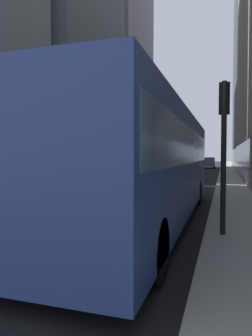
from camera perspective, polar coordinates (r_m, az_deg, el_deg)
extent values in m
plane|color=black|center=(39.88, 10.67, -0.40)|extent=(120.00, 120.00, 0.00)
cube|color=#ADA89E|center=(40.96, 2.73, -0.19)|extent=(2.40, 110.00, 0.15)
cube|color=#9E9991|center=(39.58, 18.89, -0.40)|extent=(2.40, 110.00, 0.15)
cube|color=#4C515B|center=(37.88, -11.62, 26.76)|extent=(9.19, 15.20, 35.15)
cube|color=slate|center=(32.52, -4.34, 1.83)|extent=(0.08, 13.68, 2.40)
cube|color=slate|center=(50.64, -2.34, 17.11)|extent=(9.60, 14.82, 29.57)
cube|color=slate|center=(47.55, 3.11, 2.01)|extent=(0.08, 13.34, 2.40)
cube|color=slate|center=(25.77, 20.71, 1.53)|extent=(0.08, 17.75, 2.40)
cube|color=slate|center=(49.59, 19.52, 1.89)|extent=(0.08, 21.01, 2.40)
cube|color=#33478C|center=(8.81, 3.97, 0.81)|extent=(2.55, 11.50, 2.75)
cube|color=slate|center=(8.81, 3.98, 4.02)|extent=(2.57, 11.04, 0.90)
cube|color=black|center=(14.48, 9.35, -3.06)|extent=(2.55, 0.16, 0.44)
cylinder|color=black|center=(12.61, 2.83, -4.07)|extent=(0.30, 1.00, 1.00)
cylinder|color=black|center=(12.23, 13.10, -4.33)|extent=(0.30, 1.00, 1.00)
cylinder|color=black|center=(5.64, -18.25, -12.29)|extent=(0.30, 1.00, 1.00)
cylinder|color=black|center=(4.73, 5.24, -15.06)|extent=(0.30, 1.00, 1.00)
cube|color=silver|center=(14.17, 3.22, 4.74)|extent=(0.08, 0.24, 0.40)
cube|color=#B7BABF|center=(18.62, -6.71, -1.39)|extent=(1.75, 4.58, 0.75)
cube|color=slate|center=(18.38, -7.02, 0.59)|extent=(1.61, 2.06, 0.55)
cylinder|color=black|center=(20.67, -6.49, -2.05)|extent=(0.22, 0.64, 0.64)
cylinder|color=black|center=(20.09, -2.50, -2.17)|extent=(0.22, 0.64, 0.64)
cylinder|color=black|center=(17.33, -11.59, -2.95)|extent=(0.22, 0.64, 0.64)
cylinder|color=black|center=(16.64, -6.98, -3.14)|extent=(0.22, 0.64, 0.64)
cube|color=slate|center=(46.90, 15.18, 0.82)|extent=(1.92, 4.61, 0.75)
cube|color=slate|center=(46.66, 15.17, 1.61)|extent=(1.77, 2.07, 0.55)
cylinder|color=black|center=(48.84, 14.27, 0.45)|extent=(0.22, 0.64, 0.64)
cylinder|color=black|center=(48.77, 16.27, 0.42)|extent=(0.22, 0.64, 0.64)
cylinder|color=black|center=(45.08, 13.98, 0.29)|extent=(0.22, 0.64, 0.64)
cylinder|color=black|center=(45.00, 16.15, 0.27)|extent=(0.22, 0.64, 0.64)
cube|color=#4C6BB7|center=(28.03, 1.79, -0.11)|extent=(1.87, 4.36, 0.75)
cube|color=slate|center=(27.80, 1.67, 1.21)|extent=(1.72, 1.96, 0.55)
cylinder|color=black|center=(29.97, 1.20, -0.66)|extent=(0.22, 0.64, 0.64)
cylinder|color=black|center=(29.55, 4.27, -0.71)|extent=(0.22, 0.64, 0.64)
cylinder|color=black|center=(26.62, -0.96, -1.05)|extent=(0.22, 0.64, 0.64)
cylinder|color=black|center=(26.14, 2.46, -1.11)|extent=(0.22, 0.64, 0.64)
cube|color=yellow|center=(52.54, 11.08, 1.02)|extent=(1.72, 4.35, 0.75)
cube|color=slate|center=(52.31, 11.06, 1.72)|extent=(1.58, 1.96, 0.55)
cylinder|color=black|center=(54.38, 10.51, 0.67)|extent=(0.22, 0.64, 0.64)
cylinder|color=black|center=(54.22, 12.08, 0.65)|extent=(0.22, 0.64, 0.64)
cylinder|color=black|center=(50.90, 10.01, 0.56)|extent=(0.22, 0.64, 0.64)
cylinder|color=black|center=(50.72, 11.68, 0.54)|extent=(0.22, 0.64, 0.64)
cube|color=red|center=(12.35, -20.96, -3.45)|extent=(1.82, 4.53, 0.75)
cube|color=slate|center=(12.13, -21.68, -0.48)|extent=(1.67, 2.04, 0.55)
cylinder|color=black|center=(14.33, -18.81, -4.14)|extent=(0.22, 0.64, 0.64)
cylinder|color=black|center=(13.44, -13.31, -4.50)|extent=(0.22, 0.64, 0.64)
cube|color=silver|center=(40.46, 12.51, 1.75)|extent=(2.30, 2.00, 2.10)
cube|color=silver|center=(36.73, 11.98, 2.08)|extent=(2.30, 5.50, 2.60)
cylinder|color=black|center=(40.59, 11.07, 0.28)|extent=(0.28, 0.90, 0.90)
cylinder|color=black|center=(40.41, 13.92, 0.24)|extent=(0.28, 0.90, 0.90)
cylinder|color=black|center=(35.14, 10.03, -0.04)|extent=(0.28, 0.90, 0.90)
cylinder|color=black|center=(34.92, 13.32, -0.08)|extent=(0.28, 0.90, 0.90)
sphere|color=white|center=(6.16, -20.94, -9.93)|extent=(0.20, 0.20, 0.20)
sphere|color=black|center=(6.21, -21.26, -9.66)|extent=(0.07, 0.07, 0.07)
sphere|color=black|center=(6.13, -20.38, -9.79)|extent=(0.07, 0.07, 0.07)
cylinder|color=white|center=(6.18, -22.41, -13.94)|extent=(0.06, 0.06, 0.40)
cylinder|color=white|center=(6.09, -21.38, -14.16)|extent=(0.06, 0.06, 0.40)
sphere|color=black|center=(5.93, -22.27, -10.93)|extent=(0.04, 0.04, 0.04)
cylinder|color=black|center=(7.11, 17.77, 1.73)|extent=(0.12, 0.12, 3.40)
cube|color=black|center=(7.40, 17.91, 12.25)|extent=(0.24, 0.20, 0.70)
sphere|color=red|center=(7.55, 17.93, 13.75)|extent=(0.11, 0.11, 0.11)
sphere|color=orange|center=(7.51, 17.91, 12.11)|extent=(0.11, 0.11, 0.11)
sphere|color=green|center=(7.47, 17.89, 10.45)|extent=(0.11, 0.11, 0.11)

